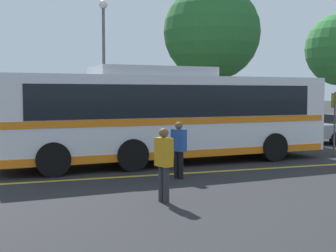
{
  "coord_description": "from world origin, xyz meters",
  "views": [
    {
      "loc": [
        -4.0,
        -15.18,
        2.39
      ],
      "look_at": [
        1.16,
        -0.06,
        1.27
      ],
      "focal_mm": 50.0,
      "sensor_mm": 36.0,
      "label": 1
    }
  ],
  "objects_px": {
    "pedestrian_0": "(164,160)",
    "bus_stop_sign": "(335,115)",
    "parked_car_3": "(242,128)",
    "pedestrian_1": "(179,147)",
    "tree_1": "(212,32)",
    "parked_car_2": "(140,133)",
    "street_lamp": "(104,51)",
    "transit_bus": "(168,114)"
  },
  "relations": [
    {
      "from": "pedestrian_0",
      "to": "tree_1",
      "type": "height_order",
      "value": "tree_1"
    },
    {
      "from": "tree_1",
      "to": "pedestrian_1",
      "type": "bearing_deg",
      "value": -118.37
    },
    {
      "from": "pedestrian_1",
      "to": "tree_1",
      "type": "distance_m",
      "value": 13.14
    },
    {
      "from": "bus_stop_sign",
      "to": "pedestrian_1",
      "type": "bearing_deg",
      "value": -74.07
    },
    {
      "from": "street_lamp",
      "to": "tree_1",
      "type": "bearing_deg",
      "value": 9.18
    },
    {
      "from": "parked_car_3",
      "to": "tree_1",
      "type": "bearing_deg",
      "value": -6.03
    },
    {
      "from": "pedestrian_0",
      "to": "bus_stop_sign",
      "type": "xyz_separation_m",
      "value": [
        8.74,
        5.36,
        0.62
      ]
    },
    {
      "from": "parked_car_3",
      "to": "pedestrian_1",
      "type": "bearing_deg",
      "value": 136.97
    },
    {
      "from": "pedestrian_0",
      "to": "pedestrian_1",
      "type": "xyz_separation_m",
      "value": [
        1.29,
        2.55,
        -0.03
      ]
    },
    {
      "from": "tree_1",
      "to": "pedestrian_0",
      "type": "bearing_deg",
      "value": -118.06
    },
    {
      "from": "street_lamp",
      "to": "tree_1",
      "type": "xyz_separation_m",
      "value": [
        5.99,
        0.97,
        1.23
      ]
    },
    {
      "from": "parked_car_3",
      "to": "pedestrian_0",
      "type": "relative_size",
      "value": 2.58
    },
    {
      "from": "parked_car_2",
      "to": "bus_stop_sign",
      "type": "relative_size",
      "value": 1.8
    },
    {
      "from": "tree_1",
      "to": "street_lamp",
      "type": "bearing_deg",
      "value": -170.82
    },
    {
      "from": "bus_stop_sign",
      "to": "tree_1",
      "type": "bearing_deg",
      "value": -173.16
    },
    {
      "from": "pedestrian_1",
      "to": "street_lamp",
      "type": "distance_m",
      "value": 10.42
    },
    {
      "from": "pedestrian_0",
      "to": "street_lamp",
      "type": "relative_size",
      "value": 0.24
    },
    {
      "from": "bus_stop_sign",
      "to": "tree_1",
      "type": "distance_m",
      "value": 9.11
    },
    {
      "from": "parked_car_3",
      "to": "bus_stop_sign",
      "type": "relative_size",
      "value": 1.73
    },
    {
      "from": "parked_car_2",
      "to": "street_lamp",
      "type": "relative_size",
      "value": 0.65
    },
    {
      "from": "transit_bus",
      "to": "parked_car_2",
      "type": "xyz_separation_m",
      "value": [
        0.04,
        3.75,
        -0.98
      ]
    },
    {
      "from": "pedestrian_0",
      "to": "tree_1",
      "type": "bearing_deg",
      "value": -45.91
    },
    {
      "from": "parked_car_3",
      "to": "bus_stop_sign",
      "type": "bearing_deg",
      "value": -161.41
    },
    {
      "from": "transit_bus",
      "to": "parked_car_2",
      "type": "relative_size",
      "value": 2.7
    },
    {
      "from": "parked_car_2",
      "to": "pedestrian_0",
      "type": "bearing_deg",
      "value": -11.41
    },
    {
      "from": "transit_bus",
      "to": "pedestrian_0",
      "type": "height_order",
      "value": "transit_bus"
    },
    {
      "from": "transit_bus",
      "to": "pedestrian_0",
      "type": "bearing_deg",
      "value": -24.31
    },
    {
      "from": "bus_stop_sign",
      "to": "transit_bus",
      "type": "bearing_deg",
      "value": -95.92
    },
    {
      "from": "pedestrian_1",
      "to": "parked_car_3",
      "type": "bearing_deg",
      "value": 114.73
    },
    {
      "from": "parked_car_3",
      "to": "pedestrian_1",
      "type": "height_order",
      "value": "pedestrian_1"
    },
    {
      "from": "parked_car_3",
      "to": "pedestrian_1",
      "type": "xyz_separation_m",
      "value": [
        -5.7,
        -7.03,
        0.13
      ]
    },
    {
      "from": "pedestrian_0",
      "to": "bus_stop_sign",
      "type": "height_order",
      "value": "bus_stop_sign"
    },
    {
      "from": "pedestrian_1",
      "to": "tree_1",
      "type": "xyz_separation_m",
      "value": [
        5.83,
        10.79,
        4.71
      ]
    },
    {
      "from": "parked_car_2",
      "to": "pedestrian_1",
      "type": "distance_m",
      "value": 6.74
    },
    {
      "from": "parked_car_3",
      "to": "pedestrian_0",
      "type": "height_order",
      "value": "pedestrian_0"
    },
    {
      "from": "parked_car_2",
      "to": "tree_1",
      "type": "xyz_separation_m",
      "value": [
        5.11,
        4.09,
        4.9
      ]
    },
    {
      "from": "pedestrian_0",
      "to": "tree_1",
      "type": "xyz_separation_m",
      "value": [
        7.11,
        13.35,
        4.68
      ]
    },
    {
      "from": "pedestrian_0",
      "to": "tree_1",
      "type": "relative_size",
      "value": 0.2
    },
    {
      "from": "street_lamp",
      "to": "parked_car_2",
      "type": "bearing_deg",
      "value": -74.27
    },
    {
      "from": "pedestrian_0",
      "to": "street_lamp",
      "type": "xyz_separation_m",
      "value": [
        1.12,
        12.38,
        3.45
      ]
    },
    {
      "from": "transit_bus",
      "to": "pedestrian_1",
      "type": "xyz_separation_m",
      "value": [
        -0.68,
        -2.95,
        -0.79
      ]
    },
    {
      "from": "pedestrian_1",
      "to": "street_lamp",
      "type": "height_order",
      "value": "street_lamp"
    }
  ]
}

